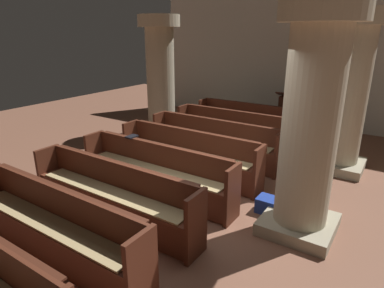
{
  "coord_description": "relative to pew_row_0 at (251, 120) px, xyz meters",
  "views": [
    {
      "loc": [
        2.44,
        -3.92,
        2.7
      ],
      "look_at": [
        -0.7,
        0.84,
        0.75
      ],
      "focal_mm": 30.89,
      "sensor_mm": 36.0,
      "label": 1
    }
  ],
  "objects": [
    {
      "name": "ground_plane",
      "position": [
        0.9,
        -3.95,
        -0.49
      ],
      "size": [
        19.2,
        19.2,
        0.0
      ],
      "primitive_type": "plane",
      "color": "brown"
    },
    {
      "name": "back_wall",
      "position": [
        0.9,
        2.13,
        1.76
      ],
      "size": [
        10.0,
        0.16,
        4.5
      ],
      "primitive_type": "cube",
      "color": "silver",
      "rests_on": "ground"
    },
    {
      "name": "pew_row_0",
      "position": [
        0.0,
        0.0,
        0.0
      ],
      "size": [
        2.98,
        0.47,
        0.89
      ],
      "color": "#562819",
      "rests_on": "ground"
    },
    {
      "name": "pew_row_1",
      "position": [
        0.0,
        -0.98,
        0.0
      ],
      "size": [
        2.98,
        0.46,
        0.89
      ],
      "color": "#562819",
      "rests_on": "ground"
    },
    {
      "name": "pew_row_2",
      "position": [
        0.0,
        -1.97,
        0.0
      ],
      "size": [
        2.98,
        0.46,
        0.89
      ],
      "color": "#562819",
      "rests_on": "ground"
    },
    {
      "name": "pew_row_3",
      "position": [
        0.0,
        -2.95,
        0.0
      ],
      "size": [
        2.98,
        0.47,
        0.89
      ],
      "color": "#562819",
      "rests_on": "ground"
    },
    {
      "name": "pew_row_4",
      "position": [
        0.0,
        -3.94,
        0.0
      ],
      "size": [
        2.98,
        0.46,
        0.89
      ],
      "color": "#562819",
      "rests_on": "ground"
    },
    {
      "name": "pew_row_5",
      "position": [
        0.0,
        -4.92,
        0.0
      ],
      "size": [
        2.98,
        0.46,
        0.89
      ],
      "color": "#562819",
      "rests_on": "ground"
    },
    {
      "name": "pew_row_6",
      "position": [
        0.0,
        -5.91,
        0.0
      ],
      "size": [
        2.98,
        0.47,
        0.89
      ],
      "color": "#562819",
      "rests_on": "ground"
    },
    {
      "name": "pillar_aisle_side",
      "position": [
        2.35,
        -0.92,
        1.14
      ],
      "size": [
        1.08,
        1.08,
        3.1
      ],
      "color": "tan",
      "rests_on": "ground"
    },
    {
      "name": "pillar_far_side",
      "position": [
        -2.3,
        -0.86,
        1.14
      ],
      "size": [
        1.08,
        1.08,
        3.1
      ],
      "color": "tan",
      "rests_on": "ground"
    },
    {
      "name": "pillar_aisle_rear",
      "position": [
        2.35,
        -3.61,
        1.14
      ],
      "size": [
        1.05,
        1.05,
        3.1
      ],
      "color": "tan",
      "rests_on": "ground"
    },
    {
      "name": "lectern",
      "position": [
        0.43,
        1.34,
        -0.03
      ],
      "size": [
        0.48,
        0.45,
        1.08
      ],
      "color": "#492215",
      "rests_on": "ground"
    },
    {
      "name": "hymn_book",
      "position": [
        -0.69,
        -3.74,
        0.42
      ],
      "size": [
        0.15,
        0.22,
        0.03
      ],
      "primitive_type": "cube",
      "color": "black",
      "rests_on": "pew_row_4"
    },
    {
      "name": "kneeler_box_blue",
      "position": [
        1.82,
        -3.38,
        -0.37
      ],
      "size": [
        0.36,
        0.29,
        0.24
      ],
      "primitive_type": "cube",
      "color": "navy",
      "rests_on": "ground"
    }
  ]
}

